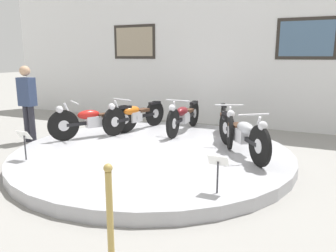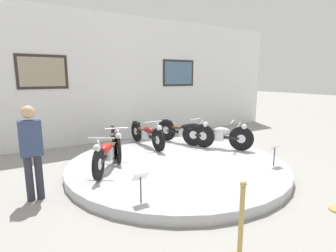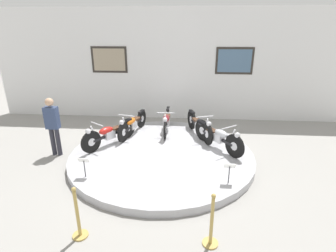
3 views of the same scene
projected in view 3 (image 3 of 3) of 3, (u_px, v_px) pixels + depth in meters
ground_plane at (162, 158)px, 7.52m from camera, size 60.00×60.00×0.00m
display_platform at (162, 155)px, 7.49m from camera, size 5.15×5.15×0.19m
back_wall at (171, 65)px, 10.17m from camera, size 14.00×0.22×4.23m
motorcycle_red at (109, 133)px, 7.74m from camera, size 1.18×1.67×0.80m
motorcycle_orange at (132, 124)px, 8.52m from camera, size 0.65×1.93×0.79m
motorcycle_maroon at (167, 121)px, 8.78m from camera, size 0.54×1.99×0.79m
motorcycle_black at (200, 125)px, 8.36m from camera, size 0.78×1.92×0.81m
motorcycle_silver at (219, 136)px, 7.50m from camera, size 1.25×1.65×0.81m
info_placard_front_left at (84, 163)px, 6.08m from camera, size 0.26×0.11×0.51m
info_placard_front_centre at (230, 169)px, 5.83m from camera, size 0.26×0.11×0.51m
visitor_standing at (53, 124)px, 7.37m from camera, size 0.36×0.23×1.71m
stanchion_post_left_of_entry at (78, 220)px, 4.58m from camera, size 0.28×0.28×1.02m
stanchion_post_right_of_entry at (211, 228)px, 4.41m from camera, size 0.28×0.28×1.02m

